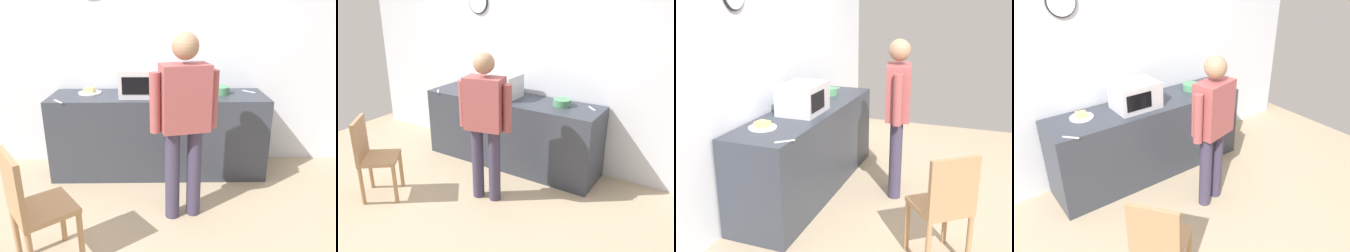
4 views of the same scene
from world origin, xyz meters
TOP-DOWN VIEW (x-y plane):
  - ground_plane at (0.00, 0.00)m, footprint 6.00×6.00m
  - back_wall at (-0.00, 1.60)m, footprint 5.40×0.13m
  - kitchen_counter at (0.07, 1.22)m, footprint 2.38×0.62m
  - microwave at (-0.09, 1.20)m, footprint 0.50×0.39m
  - sandwich_plate at (-0.70, 1.31)m, footprint 0.25×0.25m
  - salad_bowl at (0.76, 1.27)m, footprint 0.21×0.21m
  - fork_utensil at (1.11, 1.35)m, footprint 0.13×0.13m
  - spoon_utensil at (-0.95, 0.95)m, footprint 0.13×0.14m
  - person_standing at (0.30, 0.32)m, footprint 0.58×0.32m
  - wooden_chair at (-0.80, -0.32)m, footprint 0.56×0.56m

SIDE VIEW (x-z plane):
  - ground_plane at x=0.00m, z-range 0.00..0.00m
  - kitchen_counter at x=0.07m, z-range 0.00..0.92m
  - wooden_chair at x=-0.80m, z-range 0.05..0.99m
  - fork_utensil at x=1.11m, z-range 0.92..0.93m
  - spoon_utensil at x=-0.95m, z-range 0.92..0.93m
  - sandwich_plate at x=-0.70m, z-range 0.91..0.98m
  - salad_bowl at x=0.76m, z-range 0.92..1.01m
  - person_standing at x=0.30m, z-range 0.14..1.80m
  - microwave at x=-0.09m, z-range 0.92..1.22m
  - back_wall at x=0.00m, z-range 0.00..2.60m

